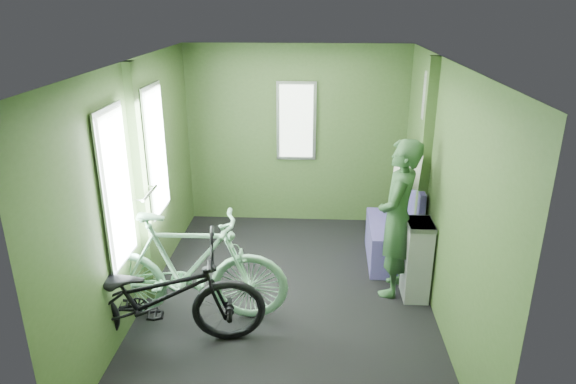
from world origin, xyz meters
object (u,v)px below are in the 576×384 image
passenger (398,219)px  waste_box (417,260)px  bicycle_mint (191,319)px  bicycle_black (159,345)px  bench_seat (394,238)px

passenger → waste_box: passenger is taller
bicycle_mint → passenger: size_ratio=1.14×
bicycle_black → bicycle_mint: bicycle_mint is taller
bicycle_black → bicycle_mint: 0.44m
waste_box → bicycle_mint: bearing=-166.3°
passenger → waste_box: (0.20, -0.10, -0.39)m
bicycle_black → bench_seat: (2.21, 1.66, 0.29)m
bicycle_black → passenger: passenger is taller
bicycle_black → bench_seat: bearing=-61.9°
bicycle_black → passenger: 2.49m
bicycle_mint → waste_box: waste_box is taller
bicycle_black → bicycle_mint: size_ratio=1.02×
bicycle_black → waste_box: 2.53m
passenger → bench_seat: size_ratio=1.65×
passenger → bench_seat: 0.83m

